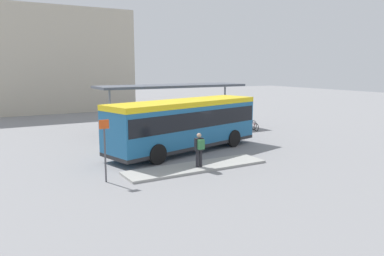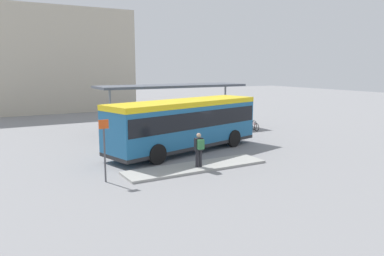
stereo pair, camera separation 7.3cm
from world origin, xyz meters
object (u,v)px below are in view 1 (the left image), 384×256
at_px(pedestrian_waiting, 199,148).
at_px(bicycle_yellow, 244,123).
at_px(potted_planter_near_shelter, 165,128).
at_px(potted_planter_far_side, 126,132).
at_px(bicycle_blue, 250,124).
at_px(bicycle_red, 253,126).
at_px(city_bus, 185,122).
at_px(platform_sign, 105,148).

xyz_separation_m(pedestrian_waiting, bicycle_yellow, (10.05, 9.40, -0.76)).
bearing_deg(bicycle_yellow, potted_planter_near_shelter, 84.96).
bearing_deg(potted_planter_far_side, bicycle_blue, -1.13).
relative_size(bicycle_yellow, potted_planter_near_shelter, 1.29).
xyz_separation_m(pedestrian_waiting, bicycle_red, (9.79, 7.87, -0.77)).
distance_m(pedestrian_waiting, potted_planter_far_side, 8.88).
xyz_separation_m(bicycle_yellow, potted_planter_near_shelter, (-7.70, -0.66, 0.29)).
height_order(city_bus, bicycle_red, city_bus).
xyz_separation_m(bicycle_red, bicycle_yellow, (0.26, 1.53, 0.01)).
relative_size(bicycle_red, bicycle_yellow, 0.98).
xyz_separation_m(bicycle_blue, bicycle_yellow, (-0.03, 0.77, -0.04)).
distance_m(city_bus, pedestrian_waiting, 4.20).
bearing_deg(bicycle_red, potted_planter_near_shelter, 88.46).
distance_m(bicycle_yellow, platform_sign, 17.35).
distance_m(city_bus, bicycle_red, 9.45).
relative_size(city_bus, platform_sign, 3.74).
xyz_separation_m(bicycle_yellow, potted_planter_far_side, (-10.65, -0.56, 0.28)).
xyz_separation_m(bicycle_red, potted_planter_far_side, (-10.39, 0.97, 0.29)).
distance_m(potted_planter_far_side, platform_sign, 9.52).
height_order(bicycle_red, bicycle_yellow, bicycle_yellow).
bearing_deg(potted_planter_far_side, pedestrian_waiting, -86.10).
distance_m(potted_planter_near_shelter, platform_sign, 11.02).
xyz_separation_m(bicycle_yellow, platform_sign, (-14.71, -9.11, 1.22)).
height_order(pedestrian_waiting, potted_planter_near_shelter, pedestrian_waiting).
relative_size(pedestrian_waiting, potted_planter_far_side, 1.44).
relative_size(city_bus, bicycle_blue, 5.85).
relative_size(bicycle_blue, platform_sign, 0.64).
height_order(bicycle_yellow, platform_sign, platform_sign).
height_order(city_bus, potted_planter_far_side, city_bus).
xyz_separation_m(city_bus, bicycle_red, (8.46, 3.95, -1.48)).
height_order(pedestrian_waiting, bicycle_red, pedestrian_waiting).
xyz_separation_m(bicycle_blue, potted_planter_near_shelter, (-7.73, 0.10, 0.25)).
relative_size(bicycle_yellow, potted_planter_far_side, 1.30).
bearing_deg(bicycle_red, platform_sign, 122.80).
xyz_separation_m(potted_planter_near_shelter, platform_sign, (-7.01, -8.45, 0.92)).
bearing_deg(bicycle_red, bicycle_blue, -15.69).
xyz_separation_m(potted_planter_near_shelter, potted_planter_far_side, (-2.95, 0.11, -0.01)).
distance_m(bicycle_yellow, potted_planter_far_side, 10.67).
height_order(bicycle_yellow, potted_planter_far_side, potted_planter_far_side).
relative_size(pedestrian_waiting, bicycle_red, 1.13).
bearing_deg(potted_planter_far_side, bicycle_red, -5.36).
bearing_deg(bicycle_yellow, pedestrian_waiting, 123.15).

